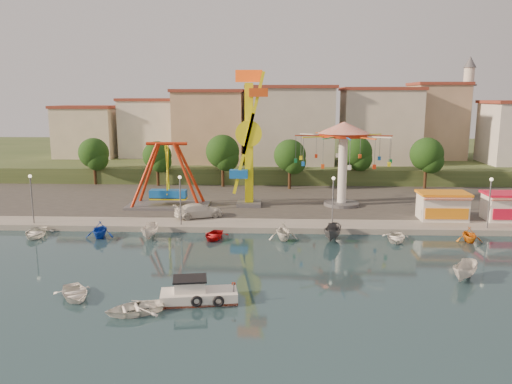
# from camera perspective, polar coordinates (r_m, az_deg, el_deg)

# --- Properties ---
(ground) EXTENTS (200.00, 200.00, 0.00)m
(ground) POSITION_cam_1_polar(r_m,az_deg,el_deg) (40.60, -0.78, -9.30)
(ground) COLOR #142E37
(ground) RESTS_ON ground
(quay_deck) EXTENTS (200.00, 100.00, 0.60)m
(quay_deck) POSITION_cam_1_polar(r_m,az_deg,el_deg) (101.01, 1.22, 3.06)
(quay_deck) COLOR #9E998E
(quay_deck) RESTS_ON ground
(asphalt_pad) EXTENTS (90.00, 28.00, 0.01)m
(asphalt_pad) POSITION_cam_1_polar(r_m,az_deg,el_deg) (69.39, 0.62, -0.27)
(asphalt_pad) COLOR #4C4944
(asphalt_pad) RESTS_ON quay_deck
(hill_terrace) EXTENTS (200.00, 60.00, 3.00)m
(hill_terrace) POSITION_cam_1_polar(r_m,az_deg,el_deg) (105.82, 1.28, 4.07)
(hill_terrace) COLOR #384C26
(hill_terrace) RESTS_ON ground
(pirate_ship_ride) EXTENTS (10.00, 5.00, 8.00)m
(pirate_ship_ride) POSITION_cam_1_polar(r_m,az_deg,el_deg) (61.99, -10.06, 1.78)
(pirate_ship_ride) COLOR #59595E
(pirate_ship_ride) RESTS_ON quay_deck
(kamikaze_tower) EXTENTS (3.90, 3.10, 16.50)m
(kamikaze_tower) POSITION_cam_1_polar(r_m,az_deg,el_deg) (60.85, -0.69, 5.77)
(kamikaze_tower) COLOR #59595E
(kamikaze_tower) RESTS_ON quay_deck
(wave_swinger) EXTENTS (11.60, 11.60, 10.40)m
(wave_swinger) POSITION_cam_1_polar(r_m,az_deg,el_deg) (62.18, 9.95, 5.35)
(wave_swinger) COLOR #59595E
(wave_swinger) RESTS_ON quay_deck
(booth_left) EXTENTS (5.40, 3.78, 3.08)m
(booth_left) POSITION_cam_1_polar(r_m,az_deg,el_deg) (58.71, 20.54, -1.47)
(booth_left) COLOR white
(booth_left) RESTS_ON quay_deck
(booth_mid) EXTENTS (5.40, 3.78, 3.08)m
(booth_mid) POSITION_cam_1_polar(r_m,az_deg,el_deg) (61.32, 26.91, -1.46)
(booth_mid) COLOR white
(booth_mid) RESTS_ON quay_deck
(lamp_post_0) EXTENTS (0.14, 0.14, 5.00)m
(lamp_post_0) POSITION_cam_1_polar(r_m,az_deg,el_deg) (58.41, -24.22, -0.86)
(lamp_post_0) COLOR #59595E
(lamp_post_0) RESTS_ON quay_deck
(lamp_post_1) EXTENTS (0.14, 0.14, 5.00)m
(lamp_post_1) POSITION_cam_1_polar(r_m,az_deg,el_deg) (53.19, -8.63, -1.09)
(lamp_post_1) COLOR #59595E
(lamp_post_1) RESTS_ON quay_deck
(lamp_post_2) EXTENTS (0.14, 0.14, 5.00)m
(lamp_post_2) POSITION_cam_1_polar(r_m,az_deg,el_deg) (52.52, 8.77, -1.24)
(lamp_post_2) COLOR #59595E
(lamp_post_2) RESTS_ON quay_deck
(lamp_post_3) EXTENTS (0.14, 0.14, 5.00)m
(lamp_post_3) POSITION_cam_1_polar(r_m,az_deg,el_deg) (56.57, 25.10, -1.28)
(lamp_post_3) COLOR #59595E
(lamp_post_3) RESTS_ON quay_deck
(tree_0) EXTENTS (4.60, 4.60, 7.19)m
(tree_0) POSITION_cam_1_polar(r_m,az_deg,el_deg) (80.61, -18.06, 4.25)
(tree_0) COLOR #382314
(tree_0) RESTS_ON quay_deck
(tree_1) EXTENTS (4.35, 4.35, 6.80)m
(tree_1) POSITION_cam_1_polar(r_m,az_deg,el_deg) (77.00, -11.23, 4.09)
(tree_1) COLOR #382314
(tree_1) RESTS_ON quay_deck
(tree_2) EXTENTS (5.02, 5.02, 7.85)m
(tree_2) POSITION_cam_1_polar(r_m,az_deg,el_deg) (74.75, -3.84, 4.63)
(tree_2) COLOR #382314
(tree_2) RESTS_ON quay_deck
(tree_3) EXTENTS (4.68, 4.68, 7.32)m
(tree_3) POSITION_cam_1_polar(r_m,az_deg,el_deg) (72.93, 3.89, 4.19)
(tree_3) COLOR #382314
(tree_3) RESTS_ON quay_deck
(tree_4) EXTENTS (4.86, 4.86, 7.60)m
(tree_4) POSITION_cam_1_polar(r_m,az_deg,el_deg) (76.77, 11.35, 4.48)
(tree_4) COLOR #382314
(tree_4) RESTS_ON quay_deck
(tree_5) EXTENTS (4.83, 4.83, 7.54)m
(tree_5) POSITION_cam_1_polar(r_m,az_deg,el_deg) (77.20, 18.92, 4.11)
(tree_5) COLOR #382314
(tree_5) RESTS_ON quay_deck
(building_0) EXTENTS (9.26, 9.53, 11.87)m
(building_0) POSITION_cam_1_polar(r_m,az_deg,el_deg) (91.47, -20.56, 7.00)
(building_0) COLOR beige
(building_0) RESTS_ON hill_terrace
(building_1) EXTENTS (12.33, 9.01, 8.63)m
(building_1) POSITION_cam_1_polar(r_m,az_deg,el_deg) (92.72, -12.30, 6.48)
(building_1) COLOR silver
(building_1) RESTS_ON hill_terrace
(building_2) EXTENTS (11.95, 9.28, 11.23)m
(building_2) POSITION_cam_1_polar(r_m,az_deg,el_deg) (90.77, -4.12, 7.43)
(building_2) COLOR tan
(building_2) RESTS_ON hill_terrace
(building_3) EXTENTS (12.59, 10.50, 9.20)m
(building_3) POSITION_cam_1_polar(r_m,az_deg,el_deg) (87.16, 4.75, 6.61)
(building_3) COLOR beige
(building_3) RESTS_ON hill_terrace
(building_4) EXTENTS (10.75, 9.23, 9.24)m
(building_4) POSITION_cam_1_polar(r_m,az_deg,el_deg) (92.04, 13.13, 6.60)
(building_4) COLOR beige
(building_4) RESTS_ON hill_terrace
(building_5) EXTENTS (12.77, 10.96, 11.21)m
(building_5) POSITION_cam_1_polar(r_m,az_deg,el_deg) (93.55, 21.45, 6.81)
(building_5) COLOR tan
(building_5) RESTS_ON hill_terrace
(minaret) EXTENTS (2.80, 2.80, 18.00)m
(minaret) POSITION_cam_1_polar(r_m,az_deg,el_deg) (98.07, 22.95, 9.17)
(minaret) COLOR silver
(minaret) RESTS_ON hill_terrace
(cabin_motorboat) EXTENTS (5.49, 2.81, 1.84)m
(cabin_motorboat) POSITION_cam_1_polar(r_m,az_deg,el_deg) (35.45, -6.75, -11.60)
(cabin_motorboat) COLOR white
(cabin_motorboat) RESTS_ON ground
(rowboat_a) EXTENTS (4.07, 4.42, 0.75)m
(rowboat_a) POSITION_cam_1_polar(r_m,az_deg,el_deg) (38.07, -20.04, -10.79)
(rowboat_a) COLOR white
(rowboat_a) RESTS_ON ground
(rowboat_b) EXTENTS (4.57, 4.08, 0.78)m
(rowboat_b) POSITION_cam_1_polar(r_m,az_deg,el_deg) (34.39, -13.78, -12.77)
(rowboat_b) COLOR white
(rowboat_b) RESTS_ON ground
(skiff) EXTENTS (3.33, 3.82, 1.44)m
(skiff) POSITION_cam_1_polar(r_m,az_deg,el_deg) (42.26, 22.81, -8.33)
(skiff) COLOR silver
(skiff) RESTS_ON ground
(van) EXTENTS (5.83, 4.25, 1.57)m
(van) POSITION_cam_1_polar(r_m,az_deg,el_deg) (56.43, -6.59, -2.13)
(van) COLOR white
(van) RESTS_ON quay_deck
(moored_boat_0) EXTENTS (3.50, 4.45, 0.83)m
(moored_boat_0) POSITION_cam_1_polar(r_m,az_deg,el_deg) (55.45, -23.89, -4.27)
(moored_boat_0) COLOR white
(moored_boat_0) RESTS_ON ground
(moored_boat_1) EXTENTS (3.09, 3.48, 1.68)m
(moored_boat_1) POSITION_cam_1_polar(r_m,az_deg,el_deg) (52.74, -17.42, -4.10)
(moored_boat_1) COLOR blue
(moored_boat_1) RESTS_ON ground
(moored_boat_2) EXTENTS (1.40, 3.67, 1.41)m
(moored_boat_2) POSITION_cam_1_polar(r_m,az_deg,el_deg) (51.27, -12.02, -4.41)
(moored_boat_2) COLOR silver
(moored_boat_2) RESTS_ON ground
(moored_boat_3) EXTENTS (3.01, 3.85, 0.73)m
(moored_boat_3) POSITION_cam_1_polar(r_m,az_deg,el_deg) (50.16, -4.86, -4.95)
(moored_boat_3) COLOR #B70E12
(moored_boat_3) RESTS_ON ground
(moored_boat_4) EXTENTS (3.35, 3.73, 1.75)m
(moored_boat_4) POSITION_cam_1_polar(r_m,az_deg,el_deg) (49.62, 3.11, -4.49)
(moored_boat_4) COLOR white
(moored_boat_4) RESTS_ON ground
(moored_boat_5) EXTENTS (2.54, 4.24, 1.54)m
(moored_boat_5) POSITION_cam_1_polar(r_m,az_deg,el_deg) (49.95, 8.77, -4.62)
(moored_boat_5) COLOR #4E4F53
(moored_boat_5) RESTS_ON ground
(moored_boat_6) EXTENTS (3.31, 4.10, 0.75)m
(moored_boat_6) POSITION_cam_1_polar(r_m,az_deg,el_deg) (51.11, 15.67, -5.01)
(moored_boat_6) COLOR white
(moored_boat_6) RESTS_ON ground
(moored_boat_7) EXTENTS (2.54, 2.92, 1.50)m
(moored_boat_7) POSITION_cam_1_polar(r_m,az_deg,el_deg) (53.09, 23.19, -4.49)
(moored_boat_7) COLOR orange
(moored_boat_7) RESTS_ON ground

